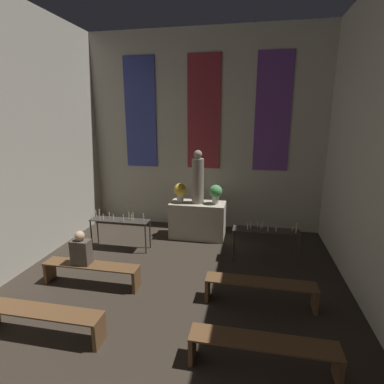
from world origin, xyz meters
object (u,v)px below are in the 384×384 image
object	(u,v)px
candle_rack_left	(120,223)
altar	(198,220)
pew_third_right	(263,348)
pew_third_left	(42,317)
person_seated	(81,250)
pew_back_right	(260,287)
flower_vase_right	(216,193)
candle_rack_right	(266,234)
flower_vase_left	(180,191)
statue	(198,179)
pew_back_left	(91,270)

from	to	relation	value
candle_rack_left	altar	bearing A→B (deg)	31.96
altar	pew_third_right	size ratio (longest dim) A/B	0.77
pew_third_left	person_seated	distance (m)	1.53
pew_back_right	pew_third_right	bearing A→B (deg)	-90.00
flower_vase_right	candle_rack_right	xyz separation A→B (m)	(1.29, -1.11, -0.63)
altar	person_seated	distance (m)	3.37
flower_vase_left	pew_back_right	distance (m)	3.66
altar	pew_back_right	size ratio (longest dim) A/B	0.77
candle_rack_left	flower_vase_left	bearing A→B (deg)	40.60
altar	flower_vase_left	distance (m)	0.94
person_seated	flower_vase_left	bearing A→B (deg)	64.91
candle_rack_right	pew_third_left	bearing A→B (deg)	-136.96
pew_third_right	pew_back_right	bearing A→B (deg)	90.00
flower_vase_right	pew_third_left	size ratio (longest dim) A/B	0.27
statue	pew_third_left	bearing A→B (deg)	-110.76
flower_vase_right	person_seated	world-z (taller)	flower_vase_right
candle_rack_right	person_seated	distance (m)	3.98
pew_third_left	altar	bearing A→B (deg)	69.24
statue	candle_rack_left	xyz separation A→B (m)	(-1.78, -1.11, -0.98)
flower_vase_right	altar	bearing A→B (deg)	180.00
statue	pew_back_left	world-z (taller)	statue
statue	candle_rack_right	xyz separation A→B (m)	(1.78, -1.11, -0.98)
pew_third_left	person_seated	xyz separation A→B (m)	(-0.18, 1.46, 0.41)
pew_third_left	person_seated	size ratio (longest dim) A/B	2.84
pew_third_right	pew_back_right	world-z (taller)	same
pew_third_left	person_seated	bearing A→B (deg)	97.12
pew_third_left	candle_rack_left	bearing A→B (deg)	92.80
pew_third_right	pew_back_left	bearing A→B (deg)	155.78
flower_vase_right	pew_third_left	xyz separation A→B (m)	(-2.11, -4.29, -0.97)
statue	flower_vase_left	bearing A→B (deg)	180.00
statue	pew_third_right	xyz separation A→B (m)	(1.63, -4.29, -1.33)
pew_third_left	candle_rack_right	bearing A→B (deg)	43.04
candle_rack_left	statue	bearing A→B (deg)	31.96
altar	statue	xyz separation A→B (m)	(0.00, 0.00, 1.16)
flower_vase_right	pew_back_left	bearing A→B (deg)	-126.75
flower_vase_right	pew_third_right	bearing A→B (deg)	-75.11
flower_vase_left	altar	bearing A→B (deg)	0.00
flower_vase_right	pew_third_right	size ratio (longest dim) A/B	0.27
candle_rack_left	candle_rack_right	size ratio (longest dim) A/B	1.00
statue	person_seated	distance (m)	3.48
pew_back_right	person_seated	bearing A→B (deg)	180.00
pew_third_left	person_seated	world-z (taller)	person_seated
altar	pew_back_right	bearing A→B (deg)	-60.09
altar	candle_rack_left	world-z (taller)	altar
pew_back_right	pew_back_left	bearing A→B (deg)	180.00
statue	pew_back_right	bearing A→B (deg)	-60.09
pew_third_right	pew_back_left	size ratio (longest dim) A/B	1.00
pew_back_left	pew_back_right	world-z (taller)	same
candle_rack_left	pew_third_left	xyz separation A→B (m)	(0.16, -3.18, -0.35)
flower_vase_right	pew_back_right	world-z (taller)	flower_vase_right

